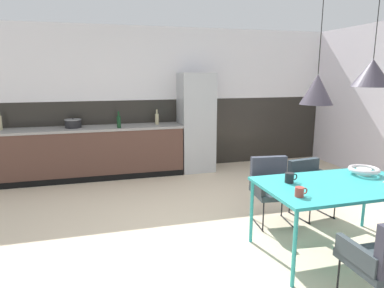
% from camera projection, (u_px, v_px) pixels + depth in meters
% --- Properties ---
extents(ground_plane, '(9.23, 9.23, 0.00)m').
position_uv_depth(ground_plane, '(215.00, 245.00, 3.70)').
color(ground_plane, beige).
extents(back_wall_splashback_dark, '(7.10, 0.12, 1.33)m').
position_uv_depth(back_wall_splashback_dark, '(160.00, 134.00, 6.68)').
color(back_wall_splashback_dark, '#282520').
rests_on(back_wall_splashback_dark, ground).
extents(back_wall_panel_upper, '(7.10, 0.12, 1.33)m').
position_uv_depth(back_wall_panel_upper, '(158.00, 64.00, 6.41)').
color(back_wall_panel_upper, white).
rests_on(back_wall_panel_upper, back_wall_splashback_dark).
extents(kitchen_counter, '(3.73, 0.63, 0.90)m').
position_uv_depth(kitchen_counter, '(76.00, 153.00, 5.97)').
color(kitchen_counter, brown).
rests_on(kitchen_counter, ground).
extents(refrigerator_column, '(0.61, 0.60, 1.83)m').
position_uv_depth(refrigerator_column, '(196.00, 122.00, 6.45)').
color(refrigerator_column, '#ADAFB2').
rests_on(refrigerator_column, ground).
extents(dining_table, '(1.55, 0.92, 0.74)m').
position_uv_depth(dining_table, '(338.00, 188.00, 3.43)').
color(dining_table, teal).
rests_on(dining_table, ground).
extents(armchair_facing_counter, '(0.54, 0.53, 0.71)m').
position_uv_depth(armchair_facing_counter, '(310.00, 180.00, 4.43)').
color(armchair_facing_counter, '#313B40').
rests_on(armchair_facing_counter, ground).
extents(armchair_head_of_table, '(0.53, 0.52, 0.80)m').
position_uv_depth(armchair_head_of_table, '(272.00, 183.00, 4.22)').
color(armchair_head_of_table, '#313B40').
rests_on(armchair_head_of_table, ground).
extents(fruit_bowl, '(0.32, 0.32, 0.08)m').
position_uv_depth(fruit_bowl, '(364.00, 170.00, 3.72)').
color(fruit_bowl, silver).
rests_on(fruit_bowl, dining_table).
extents(mug_wide_latte, '(0.14, 0.09, 0.10)m').
position_uv_depth(mug_wide_latte, '(290.00, 178.00, 3.45)').
color(mug_wide_latte, black).
rests_on(mug_wide_latte, dining_table).
extents(mug_glass_clear, '(0.12, 0.08, 0.09)m').
position_uv_depth(mug_glass_clear, '(300.00, 192.00, 3.06)').
color(mug_glass_clear, '#B23D33').
rests_on(mug_glass_clear, dining_table).
extents(cooking_pot, '(0.28, 0.28, 0.17)m').
position_uv_depth(cooking_pot, '(73.00, 123.00, 5.90)').
color(cooking_pot, black).
rests_on(cooking_pot, kitchen_counter).
extents(bottle_vinegar_dark, '(0.06, 0.06, 0.31)m').
position_uv_depth(bottle_vinegar_dark, '(0.00, 122.00, 5.66)').
color(bottle_vinegar_dark, tan).
rests_on(bottle_vinegar_dark, kitchen_counter).
extents(bottle_wine_green, '(0.07, 0.07, 0.27)m').
position_uv_depth(bottle_wine_green, '(157.00, 119.00, 6.28)').
color(bottle_wine_green, tan).
rests_on(bottle_wine_green, kitchen_counter).
extents(bottle_oil_tall, '(0.07, 0.07, 0.29)m').
position_uv_depth(bottle_oil_tall, '(119.00, 121.00, 5.86)').
color(bottle_oil_tall, '#0F3319').
rests_on(bottle_oil_tall, kitchen_counter).
extents(pendant_lamp_over_table_near, '(0.31, 0.31, 1.08)m').
position_uv_depth(pendant_lamp_over_table_near, '(317.00, 89.00, 3.18)').
color(pendant_lamp_over_table_near, black).
extents(pendant_lamp_over_table_far, '(0.38, 0.38, 0.92)m').
position_uv_depth(pendant_lamp_over_table_far, '(372.00, 73.00, 3.34)').
color(pendant_lamp_over_table_far, black).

